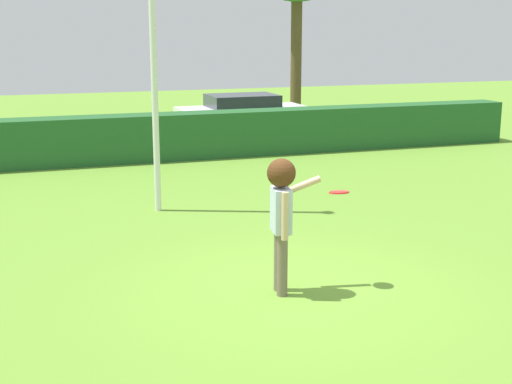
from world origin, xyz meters
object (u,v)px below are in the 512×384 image
object	(u,v)px
person	(282,206)
parked_car_white	(242,112)
frisbee	(339,192)
lamppost	(152,12)

from	to	relation	value
person	parked_car_white	xyz separation A→B (m)	(3.95, 13.99, -0.50)
frisbee	person	bearing A→B (deg)	-178.16
person	frisbee	xyz separation A→B (m)	(0.82, 0.03, 0.12)
lamppost	parked_car_white	distance (m)	10.70
frisbee	lamppost	distance (m)	5.56
frisbee	parked_car_white	xyz separation A→B (m)	(3.13, 13.96, -0.61)
person	frisbee	distance (m)	0.83
frisbee	parked_car_white	bearing A→B (deg)	77.35
parked_car_white	lamppost	bearing A→B (deg)	-116.81
frisbee	lamppost	xyz separation A→B (m)	(-1.50, 4.79, 2.39)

